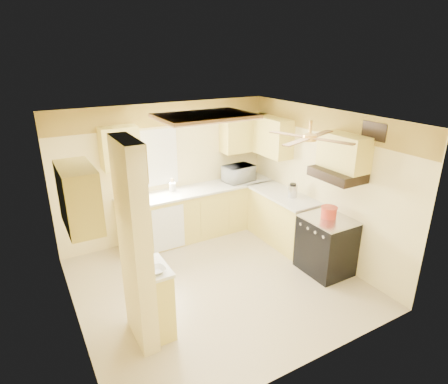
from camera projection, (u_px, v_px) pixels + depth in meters
floor at (217, 283)px, 5.74m from camera, size 4.00×4.00×0.00m
ceiling at (216, 119)px, 4.85m from camera, size 4.00×4.00×0.00m
wall_back at (167, 172)px, 6.84m from camera, size 4.00×0.00×4.00m
wall_front at (307, 272)px, 3.75m from camera, size 4.00×0.00×4.00m
wall_left at (66, 241)px, 4.37m from camera, size 0.00×3.80×3.80m
wall_right at (322, 184)px, 6.23m from camera, size 0.00×3.80×3.80m
wallpaper_border at (164, 115)px, 6.45m from camera, size 4.00×0.02×0.40m
partition_column at (135, 247)px, 4.22m from camera, size 0.20×0.70×2.50m
partition_ledge at (158, 300)px, 4.61m from camera, size 0.25×0.55×0.90m
ledge_top at (155, 267)px, 4.44m from camera, size 0.28×0.58×0.04m
lower_cabinets_back at (199, 213)px, 7.11m from camera, size 3.00×0.60×0.90m
lower_cabinets_right at (282, 219)px, 6.86m from camera, size 0.60×1.40×0.90m
countertop_back at (199, 190)px, 6.94m from camera, size 3.04×0.64×0.04m
countertop_right at (283, 195)px, 6.68m from camera, size 0.64×1.44×0.04m
dishwasher_panel at (169, 229)px, 6.51m from camera, size 0.58×0.02×0.80m
window at (153, 158)px, 6.61m from camera, size 0.92×0.02×1.02m
upper_cab_back_left at (120, 148)px, 6.09m from camera, size 0.60×0.35×0.70m
upper_cab_back_right at (244, 133)px, 7.20m from camera, size 0.90×0.35×0.70m
upper_cab_right at (270, 136)px, 6.95m from camera, size 0.35×1.00×0.70m
upper_cab_left_wall at (79, 197)px, 4.03m from camera, size 0.35×0.75×0.70m
upper_cab_over_stove at (344, 152)px, 5.45m from camera, size 0.35×0.76×0.52m
stove at (326, 245)px, 5.90m from camera, size 0.68×0.77×0.92m
range_hood at (337, 174)px, 5.53m from camera, size 0.50×0.76×0.14m
poster_menu at (140, 196)px, 4.06m from camera, size 0.02×0.42×0.57m
poster_nashville at (145, 249)px, 4.29m from camera, size 0.02×0.42×0.57m
ceiling_light_panel at (205, 116)px, 5.32m from camera, size 1.35×0.95×0.06m
ceiling_fan at (310, 137)px, 4.83m from camera, size 1.15×1.15×0.26m
vent_grate at (374, 131)px, 5.11m from camera, size 0.02×0.40×0.25m
microwave at (239, 173)px, 7.27m from camera, size 0.62×0.45×0.32m
bowl at (156, 270)px, 4.30m from camera, size 0.24×0.24×0.05m
dutch_oven at (329, 212)px, 5.77m from camera, size 0.26×0.26×0.17m
kettle at (293, 191)px, 6.49m from camera, size 0.16×0.16×0.25m
dish_rack at (131, 197)px, 6.32m from camera, size 0.40×0.31×0.22m
utensil_crock at (172, 187)px, 6.79m from camera, size 0.12×0.12×0.24m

